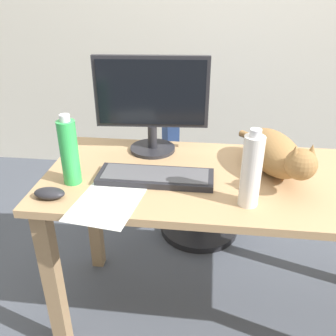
{
  "coord_description": "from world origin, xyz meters",
  "views": [
    {
      "loc": [
        -0.11,
        -1.26,
        1.42
      ],
      "look_at": [
        -0.26,
        -0.07,
        0.8
      ],
      "focal_mm": 39.03,
      "sensor_mm": 36.0,
      "label": 1
    }
  ],
  "objects_px": {
    "monitor": "(152,101)",
    "spray_bottle": "(251,171)",
    "keyboard": "(156,177)",
    "cat": "(275,153)",
    "computer_mouse": "(49,193)",
    "water_bottle": "(69,152)",
    "office_chair": "(193,178)"
  },
  "relations": [
    {
      "from": "keyboard",
      "to": "computer_mouse",
      "type": "height_order",
      "value": "computer_mouse"
    },
    {
      "from": "monitor",
      "to": "water_bottle",
      "type": "relative_size",
      "value": 1.8
    },
    {
      "from": "keyboard",
      "to": "water_bottle",
      "type": "xyz_separation_m",
      "value": [
        -0.31,
        -0.05,
        0.11
      ]
    },
    {
      "from": "monitor",
      "to": "keyboard",
      "type": "distance_m",
      "value": 0.35
    },
    {
      "from": "cat",
      "to": "computer_mouse",
      "type": "distance_m",
      "value": 0.86
    },
    {
      "from": "water_bottle",
      "to": "spray_bottle",
      "type": "relative_size",
      "value": 0.98
    },
    {
      "from": "cat",
      "to": "spray_bottle",
      "type": "distance_m",
      "value": 0.28
    },
    {
      "from": "keyboard",
      "to": "cat",
      "type": "relative_size",
      "value": 0.74
    },
    {
      "from": "monitor",
      "to": "spray_bottle",
      "type": "relative_size",
      "value": 1.76
    },
    {
      "from": "cat",
      "to": "water_bottle",
      "type": "bearing_deg",
      "value": -166.77
    },
    {
      "from": "office_chair",
      "to": "computer_mouse",
      "type": "distance_m",
      "value": 1.05
    },
    {
      "from": "water_bottle",
      "to": "computer_mouse",
      "type": "bearing_deg",
      "value": -109.44
    },
    {
      "from": "computer_mouse",
      "to": "office_chair",
      "type": "bearing_deg",
      "value": 61.86
    },
    {
      "from": "office_chair",
      "to": "monitor",
      "type": "distance_m",
      "value": 0.75
    },
    {
      "from": "office_chair",
      "to": "water_bottle",
      "type": "bearing_deg",
      "value": -119.41
    },
    {
      "from": "keyboard",
      "to": "computer_mouse",
      "type": "relative_size",
      "value": 4.0
    },
    {
      "from": "keyboard",
      "to": "water_bottle",
      "type": "relative_size",
      "value": 1.65
    },
    {
      "from": "office_chair",
      "to": "cat",
      "type": "bearing_deg",
      "value": -58.68
    },
    {
      "from": "keyboard",
      "to": "cat",
      "type": "xyz_separation_m",
      "value": [
        0.46,
        0.13,
        0.07
      ]
    },
    {
      "from": "monitor",
      "to": "water_bottle",
      "type": "bearing_deg",
      "value": -128.3
    },
    {
      "from": "office_chair",
      "to": "spray_bottle",
      "type": "height_order",
      "value": "spray_bottle"
    },
    {
      "from": "cat",
      "to": "keyboard",
      "type": "bearing_deg",
      "value": -164.56
    },
    {
      "from": "monitor",
      "to": "spray_bottle",
      "type": "xyz_separation_m",
      "value": [
        0.39,
        -0.4,
        -0.1
      ]
    },
    {
      "from": "cat",
      "to": "spray_bottle",
      "type": "height_order",
      "value": "spray_bottle"
    },
    {
      "from": "spray_bottle",
      "to": "computer_mouse",
      "type": "bearing_deg",
      "value": -176.44
    },
    {
      "from": "cat",
      "to": "water_bottle",
      "type": "xyz_separation_m",
      "value": [
        -0.76,
        -0.18,
        0.04
      ]
    },
    {
      "from": "computer_mouse",
      "to": "water_bottle",
      "type": "bearing_deg",
      "value": 70.56
    },
    {
      "from": "computer_mouse",
      "to": "spray_bottle",
      "type": "relative_size",
      "value": 0.4
    },
    {
      "from": "keyboard",
      "to": "spray_bottle",
      "type": "relative_size",
      "value": 1.62
    },
    {
      "from": "cat",
      "to": "spray_bottle",
      "type": "bearing_deg",
      "value": -114.84
    },
    {
      "from": "keyboard",
      "to": "computer_mouse",
      "type": "distance_m",
      "value": 0.39
    },
    {
      "from": "cat",
      "to": "water_bottle",
      "type": "height_order",
      "value": "water_bottle"
    }
  ]
}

